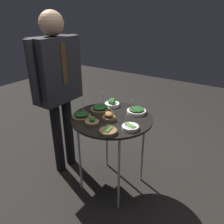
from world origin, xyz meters
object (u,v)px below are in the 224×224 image
at_px(bowl_roast_front_left, 109,117).
at_px(bowl_spinach_near_rim, 136,111).
at_px(bowl_broccoli_front_right, 112,103).
at_px(bowl_spinach_front_center, 82,115).
at_px(bowl_broccoli_mid_right, 92,122).
at_px(bowl_asparagus_back_left, 108,131).
at_px(waiter_figure, 57,78).
at_px(bowl_spinach_mid_left, 100,109).
at_px(bowl_asparagus_far_rim, 130,127).
at_px(serving_cart, 112,122).

distance_m(bowl_roast_front_left, bowl_spinach_near_rim, 0.29).
relative_size(bowl_roast_front_left, bowl_broccoli_front_right, 1.10).
relative_size(bowl_spinach_front_center, bowl_broccoli_front_right, 1.19).
bearing_deg(bowl_broccoli_mid_right, bowl_spinach_front_center, 75.84).
height_order(bowl_asparagus_back_left, waiter_figure, waiter_figure).
xyz_separation_m(bowl_spinach_front_center, waiter_figure, (0.11, 0.38, 0.24)).
distance_m(bowl_broccoli_mid_right, bowl_asparagus_back_left, 0.20).
distance_m(bowl_spinach_mid_left, bowl_asparagus_back_left, 0.40).
height_order(bowl_roast_front_left, bowl_broccoli_front_right, bowl_roast_front_left).
bearing_deg(bowl_spinach_mid_left, bowl_broccoli_front_right, -5.55).
xyz_separation_m(bowl_roast_front_left, bowl_broccoli_mid_right, (-0.14, 0.07, -0.01)).
distance_m(bowl_roast_front_left, bowl_asparagus_far_rim, 0.23).
relative_size(bowl_spinach_near_rim, bowl_asparagus_back_left, 1.28).
bearing_deg(bowl_roast_front_left, bowl_asparagus_far_rim, -98.70).
xyz_separation_m(bowl_spinach_near_rim, bowl_spinach_front_center, (-0.36, 0.34, 0.00)).
relative_size(bowl_spinach_mid_left, waiter_figure, 0.11).
bearing_deg(bowl_spinach_front_center, bowl_broccoli_front_right, -10.00).
distance_m(bowl_asparagus_far_rim, waiter_figure, 0.87).
bearing_deg(bowl_spinach_near_rim, bowl_spinach_front_center, 136.80).
bearing_deg(bowl_spinach_front_center, bowl_roast_front_left, -63.89).
height_order(bowl_asparagus_far_rim, bowl_spinach_front_center, bowl_spinach_front_center).
relative_size(serving_cart, bowl_broccoli_mid_right, 6.43).
xyz_separation_m(bowl_roast_front_left, bowl_asparagus_far_rim, (-0.04, -0.23, -0.02)).
xyz_separation_m(bowl_spinach_mid_left, bowl_spinach_near_rim, (0.16, -0.29, -0.01)).
distance_m(bowl_roast_front_left, bowl_asparagus_back_left, 0.22).
bearing_deg(bowl_broccoli_front_right, bowl_asparagus_far_rim, -128.62).
xyz_separation_m(bowl_spinach_mid_left, waiter_figure, (-0.09, 0.43, 0.24)).
relative_size(serving_cart, bowl_spinach_front_center, 4.44).
height_order(bowl_spinach_near_rim, bowl_asparagus_far_rim, bowl_spinach_near_rim).
height_order(serving_cart, bowl_broccoli_mid_right, bowl_broccoli_mid_right).
relative_size(serving_cart, bowl_roast_front_left, 4.80).
distance_m(bowl_broccoli_mid_right, bowl_spinach_front_center, 0.15).
relative_size(bowl_asparagus_back_left, waiter_figure, 0.08).
bearing_deg(bowl_asparagus_back_left, serving_cart, 28.17).
xyz_separation_m(serving_cart, waiter_figure, (-0.05, 0.59, 0.32)).
bearing_deg(bowl_broccoli_mid_right, bowl_spinach_mid_left, 22.27).
bearing_deg(bowl_broccoli_mid_right, waiter_figure, 74.53).
xyz_separation_m(serving_cart, bowl_spinach_front_center, (-0.16, 0.21, 0.08)).
bearing_deg(waiter_figure, bowl_broccoli_mid_right, -105.47).
bearing_deg(bowl_broccoli_front_right, bowl_broccoli_mid_right, -168.84).
relative_size(bowl_roast_front_left, bowl_asparagus_back_left, 1.15).
bearing_deg(serving_cart, bowl_spinach_near_rim, -33.95).
bearing_deg(serving_cart, waiter_figure, 95.25).
bearing_deg(bowl_spinach_near_rim, bowl_spinach_mid_left, 118.99).
height_order(bowl_roast_front_left, bowl_asparagus_back_left, bowl_roast_front_left).
distance_m(bowl_spinach_mid_left, bowl_broccoli_mid_right, 0.26).
bearing_deg(serving_cart, bowl_asparagus_back_left, -151.83).
bearing_deg(bowl_spinach_front_center, bowl_asparagus_far_rim, -81.11).
bearing_deg(bowl_spinach_mid_left, bowl_asparagus_back_left, -134.28).
relative_size(serving_cart, bowl_asparagus_back_left, 5.50).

